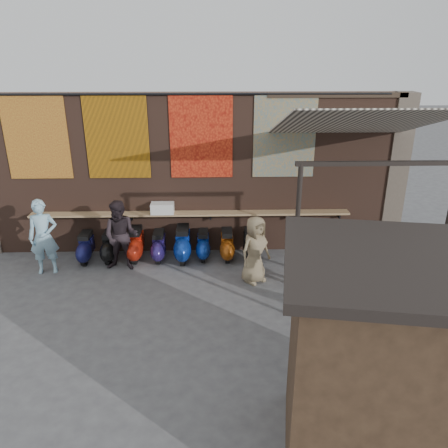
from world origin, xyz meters
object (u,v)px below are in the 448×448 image
object	(u,v)px
diner_left	(44,237)
scooter_stool_4	(183,244)
scooter_stool_5	(203,245)
scooter_stool_6	(227,245)
shopper_navy	(351,266)
diner_right	(121,236)
scooter_stool_3	(159,246)
market_stall	(399,372)
scooter_stool_1	(110,247)
scooter_stool_0	(86,248)
scooter_stool_7	(250,244)
shelf_box	(162,208)
scooter_stool_2	(136,244)
shopper_tan	(255,250)
shopper_grey	(355,288)

from	to	relation	value
diner_left	scooter_stool_4	bearing A→B (deg)	-1.04
scooter_stool_5	scooter_stool_6	distance (m)	0.60
shopper_navy	diner_right	bearing A→B (deg)	-50.59
diner_right	scooter_stool_5	bearing A→B (deg)	22.79
scooter_stool_3	market_stall	bearing A→B (deg)	-58.92
scooter_stool_1	diner_right	world-z (taller)	diner_right
scooter_stool_0	diner_right	xyz separation A→B (m)	(1.00, -0.44, 0.49)
scooter_stool_0	scooter_stool_7	distance (m)	4.09
shelf_box	scooter_stool_2	size ratio (longest dim) A/B	0.67
diner_right	shopper_tan	xyz separation A→B (m)	(3.09, -0.69, -0.07)
scooter_stool_2	shopper_grey	bearing A→B (deg)	-33.13
shelf_box	scooter_stool_4	size ratio (longest dim) A/B	0.64
scooter_stool_5	diner_left	distance (m)	3.77
scooter_stool_1	scooter_stool_3	distance (m)	1.22
shelf_box	shopper_tan	distance (m)	2.68
scooter_stool_0	scooter_stool_6	size ratio (longest dim) A/B	0.98
shelf_box	scooter_stool_3	size ratio (longest dim) A/B	0.74
scooter_stool_2	scooter_stool_3	distance (m)	0.58
scooter_stool_0	scooter_stool_7	xyz separation A→B (m)	(4.08, 0.08, 0.01)
scooter_stool_2	scooter_stool_7	world-z (taller)	scooter_stool_2
scooter_stool_1	scooter_stool_2	bearing A→B (deg)	4.64
scooter_stool_5	diner_right	xyz separation A→B (m)	(-1.91, -0.54, 0.50)
scooter_stool_7	diner_left	world-z (taller)	diner_left
scooter_stool_2	scooter_stool_7	size ratio (longest dim) A/B	1.08
scooter_stool_0	diner_right	bearing A→B (deg)	-23.99
scooter_stool_0	shopper_grey	distance (m)	6.50
scooter_stool_3	scooter_stool_2	bearing A→B (deg)	175.15
scooter_stool_5	market_stall	world-z (taller)	market_stall
shopper_grey	scooter_stool_4	bearing A→B (deg)	-14.21
scooter_stool_3	diner_left	distance (m)	2.69
diner_left	shopper_navy	bearing A→B (deg)	-23.51
diner_right	scooter_stool_1	bearing A→B (deg)	138.71
scooter_stool_6	shopper_tan	bearing A→B (deg)	-63.40
scooter_stool_4	shopper_tan	distance (m)	2.06
scooter_stool_0	scooter_stool_2	size ratio (longest dim) A/B	0.91
shopper_tan	scooter_stool_1	bearing A→B (deg)	125.56
scooter_stool_0	scooter_stool_3	world-z (taller)	scooter_stool_3
scooter_stool_3	shopper_grey	size ratio (longest dim) A/B	0.47
scooter_stool_6	scooter_stool_7	distance (m)	0.58
scooter_stool_6	shelf_box	bearing A→B (deg)	168.80
diner_right	scooter_stool_6	bearing A→B (deg)	17.79
scooter_stool_2	scooter_stool_4	xyz separation A→B (m)	(1.18, -0.07, 0.02)
scooter_stool_3	scooter_stool_4	size ratio (longest dim) A/B	0.86
scooter_stool_2	market_stall	bearing A→B (deg)	-55.18
shelf_box	shopper_grey	bearing A→B (deg)	-39.93
scooter_stool_2	shopper_tan	world-z (taller)	shopper_tan
scooter_stool_1	scooter_stool_7	world-z (taller)	same
scooter_stool_1	shopper_grey	world-z (taller)	shopper_grey
scooter_stool_4	scooter_stool_6	bearing A→B (deg)	1.32
scooter_stool_3	diner_right	world-z (taller)	diner_right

